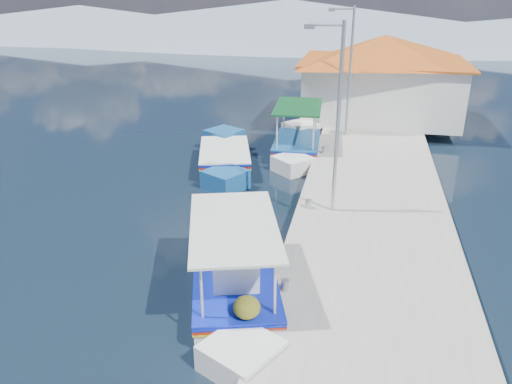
# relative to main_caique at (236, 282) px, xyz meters

# --- Properties ---
(ground) EXTENTS (160.00, 160.00, 0.00)m
(ground) POSITION_rel_main_caique_xyz_m (-2.51, 2.80, -0.45)
(ground) COLOR black
(ground) RESTS_ON ground
(quay) EXTENTS (5.00, 44.00, 0.50)m
(quay) POSITION_rel_main_caique_xyz_m (3.39, 8.80, -0.20)
(quay) COLOR #A6A39B
(quay) RESTS_ON ground
(bollards) EXTENTS (0.20, 17.20, 0.30)m
(bollards) POSITION_rel_main_caique_xyz_m (1.29, 8.05, 0.20)
(bollards) COLOR #A5A8AD
(bollards) RESTS_ON quay
(main_caique) EXTENTS (3.44, 6.83, 2.35)m
(main_caique) POSITION_rel_main_caique_xyz_m (0.00, 0.00, 0.00)
(main_caique) COLOR silver
(main_caique) RESTS_ON ground
(caique_green_canopy) EXTENTS (2.28, 6.79, 2.54)m
(caique_green_canopy) POSITION_rel_main_caique_xyz_m (-0.05, 11.96, -0.07)
(caique_green_canopy) COLOR silver
(caique_green_canopy) RESTS_ON ground
(caique_blue_hull) EXTENTS (3.30, 6.76, 1.25)m
(caique_blue_hull) POSITION_rel_main_caique_xyz_m (-2.85, 9.53, -0.12)
(caique_blue_hull) COLOR #164C86
(caique_blue_hull) RESTS_ON ground
(harbor_building) EXTENTS (10.49, 10.49, 4.40)m
(harbor_building) POSITION_rel_main_caique_xyz_m (3.68, 17.80, 2.32)
(harbor_building) COLOR white
(harbor_building) RESTS_ON quay
(lamp_post_near) EXTENTS (1.21, 0.14, 6.00)m
(lamp_post_near) POSITION_rel_main_caique_xyz_m (1.99, 4.80, 3.40)
(lamp_post_near) COLOR #A5A8AD
(lamp_post_near) RESTS_ON quay
(lamp_post_far) EXTENTS (1.21, 0.14, 6.00)m
(lamp_post_far) POSITION_rel_main_caique_xyz_m (1.99, 13.80, 3.40)
(lamp_post_far) COLOR #A5A8AD
(lamp_post_far) RESTS_ON quay
(mountain_ridge) EXTENTS (171.40, 96.00, 5.50)m
(mountain_ridge) POSITION_rel_main_caique_xyz_m (4.03, 58.80, 1.59)
(mountain_ridge) COLOR gray
(mountain_ridge) RESTS_ON ground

